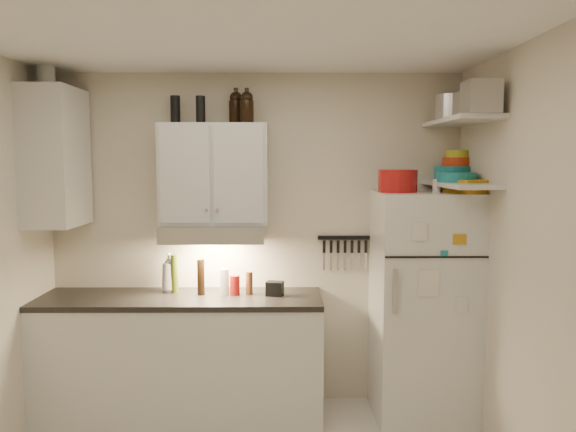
{
  "coord_description": "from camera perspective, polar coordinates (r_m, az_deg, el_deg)",
  "views": [
    {
      "loc": [
        0.22,
        -2.9,
        1.92
      ],
      "look_at": [
        0.25,
        0.9,
        1.55
      ],
      "focal_mm": 35.0,
      "sensor_mm": 36.0,
      "label": 1
    }
  ],
  "objects": [
    {
      "name": "ceiling",
      "position": [
        2.99,
        -4.93,
        18.87
      ],
      "size": [
        3.2,
        3.0,
        0.02
      ],
      "primitive_type": "cube",
      "color": "white",
      "rests_on": "ground"
    },
    {
      "name": "back_wall",
      "position": [
        4.46,
        -3.28,
        -2.43
      ],
      "size": [
        3.2,
        0.02,
        2.6
      ],
      "primitive_type": "cube",
      "color": "beige",
      "rests_on": "ground"
    },
    {
      "name": "right_wall",
      "position": [
        3.28,
        24.81,
        -5.89
      ],
      "size": [
        0.02,
        3.0,
        2.6
      ],
      "primitive_type": "cube",
      "color": "beige",
      "rests_on": "ground"
    },
    {
      "name": "base_cabinet",
      "position": [
        4.43,
        -10.77,
        -14.06
      ],
      "size": [
        2.1,
        0.6,
        0.88
      ],
      "primitive_type": "cube",
      "color": "silver",
      "rests_on": "floor"
    },
    {
      "name": "countertop",
      "position": [
        4.29,
        -10.88,
        -8.27
      ],
      "size": [
        2.1,
        0.62,
        0.04
      ],
      "primitive_type": "cube",
      "color": "black",
      "rests_on": "base_cabinet"
    },
    {
      "name": "upper_cabinet",
      "position": [
        4.27,
        -7.47,
        4.25
      ],
      "size": [
        0.8,
        0.33,
        0.75
      ],
      "primitive_type": "cube",
      "color": "silver",
      "rests_on": "back_wall"
    },
    {
      "name": "side_cabinet",
      "position": [
        4.42,
        -22.55,
        5.53
      ],
      "size": [
        0.33,
        0.55,
        1.0
      ],
      "primitive_type": "cube",
      "color": "silver",
      "rests_on": "left_wall"
    },
    {
      "name": "range_hood",
      "position": [
        4.24,
        -7.51,
        -1.67
      ],
      "size": [
        0.76,
        0.46,
        0.12
      ],
      "primitive_type": "cube",
      "color": "silver",
      "rests_on": "back_wall"
    },
    {
      "name": "fridge",
      "position": [
        4.32,
        13.51,
        -8.92
      ],
      "size": [
        0.7,
        0.68,
        1.7
      ],
      "primitive_type": "cube",
      "color": "silver",
      "rests_on": "floor"
    },
    {
      "name": "shelf_hi",
      "position": [
        4.12,
        17.14,
        9.22
      ],
      "size": [
        0.3,
        0.95,
        0.03
      ],
      "primitive_type": "cube",
      "color": "silver",
      "rests_on": "right_wall"
    },
    {
      "name": "shelf_lo",
      "position": [
        4.12,
        16.96,
        3.09
      ],
      "size": [
        0.3,
        0.95,
        0.03
      ],
      "primitive_type": "cube",
      "color": "silver",
      "rests_on": "right_wall"
    },
    {
      "name": "knife_strip",
      "position": [
        4.45,
        5.75,
        -2.2
      ],
      "size": [
        0.42,
        0.02,
        0.03
      ],
      "primitive_type": "cube",
      "color": "black",
      "rests_on": "back_wall"
    },
    {
      "name": "dutch_oven",
      "position": [
        4.09,
        11.08,
        3.51
      ],
      "size": [
        0.31,
        0.31,
        0.16
      ],
      "primitive_type": "cylinder",
      "rotation": [
        0.0,
        0.0,
        -0.11
      ],
      "color": "#A01312",
      "rests_on": "fridge"
    },
    {
      "name": "book_stack",
      "position": [
        4.09,
        17.88,
        2.88
      ],
      "size": [
        0.31,
        0.34,
        0.09
      ],
      "primitive_type": "cube",
      "rotation": [
        0.0,
        0.0,
        0.33
      ],
      "color": "#BF8417",
      "rests_on": "fridge"
    },
    {
      "name": "spice_jar",
      "position": [
        4.12,
        14.85,
        2.97
      ],
      "size": [
        0.07,
        0.07,
        0.09
      ],
      "primitive_type": "cylinder",
      "rotation": [
        0.0,
        0.0,
        0.43
      ],
      "color": "silver",
      "rests_on": "fridge"
    },
    {
      "name": "stock_pot",
      "position": [
        4.39,
        16.37,
        10.46
      ],
      "size": [
        0.33,
        0.33,
        0.19
      ],
      "primitive_type": "cylinder",
      "rotation": [
        0.0,
        0.0,
        0.28
      ],
      "color": "silver",
      "rests_on": "shelf_hi"
    },
    {
      "name": "tin_a",
      "position": [
        4.06,
        17.95,
        10.69
      ],
      "size": [
        0.19,
        0.18,
        0.17
      ],
      "primitive_type": "cube",
      "rotation": [
        0.0,
        0.0,
        0.15
      ],
      "color": "#AAAAAD",
      "rests_on": "shelf_hi"
    },
    {
      "name": "tin_b",
      "position": [
        3.76,
        19.02,
        11.33
      ],
      "size": [
        0.21,
        0.21,
        0.2
      ],
      "primitive_type": "cube",
      "rotation": [
        0.0,
        0.0,
        0.01
      ],
      "color": "#AAAAAD",
      "rests_on": "shelf_hi"
    },
    {
      "name": "bowl_teal",
      "position": [
        4.42,
        16.34,
        4.17
      ],
      "size": [
        0.27,
        0.27,
        0.11
      ],
      "primitive_type": "cylinder",
      "color": "teal",
      "rests_on": "shelf_lo"
    },
    {
      "name": "bowl_orange",
      "position": [
        4.46,
        16.8,
        5.29
      ],
      "size": [
        0.22,
        0.22,
        0.07
      ],
      "primitive_type": "cylinder",
      "color": "red",
      "rests_on": "bowl_teal"
    },
    {
      "name": "bowl_yellow",
      "position": [
        4.46,
        16.82,
        6.05
      ],
      "size": [
        0.17,
        0.17,
        0.05
      ],
      "primitive_type": "cylinder",
      "color": "gold",
      "rests_on": "bowl_orange"
    },
    {
      "name": "plates",
      "position": [
        4.13,
        16.72,
        3.79
      ],
      "size": [
        0.28,
        0.28,
        0.07
      ],
      "primitive_type": "cylinder",
      "rotation": [
        0.0,
        0.0,
        -0.03
      ],
      "color": "teal",
      "rests_on": "shelf_lo"
    },
    {
      "name": "growler_a",
      "position": [
        4.34,
        -5.31,
        10.91
      ],
      "size": [
        0.14,
        0.14,
        0.25
      ],
      "primitive_type": null,
      "rotation": [
        0.0,
        0.0,
        0.41
      ],
      "color": "black",
      "rests_on": "upper_cabinet"
    },
    {
      "name": "growler_b",
      "position": [
        4.21,
        -4.2,
        10.99
      ],
      "size": [
        0.12,
        0.12,
        0.24
      ],
      "primitive_type": null,
      "rotation": [
        0.0,
        0.0,
        -0.2
      ],
      "color": "black",
      "rests_on": "upper_cabinet"
    },
    {
      "name": "thermos_a",
      "position": [
        4.27,
        -8.87,
        10.62
      ],
      "size": [
        0.09,
        0.09,
        0.2
      ],
      "primitive_type": "cylinder",
      "rotation": [
        0.0,
        0.0,
        0.28
      ],
      "color": "black",
      "rests_on": "upper_cabinet"
    },
    {
      "name": "thermos_b",
      "position": [
        4.38,
        -11.37,
        10.51
      ],
      "size": [
        0.07,
        0.07,
        0.21
      ],
      "primitive_type": "cylinder",
      "rotation": [
        0.0,
        0.0,
        -0.03
      ],
      "color": "black",
      "rests_on": "upper_cabinet"
    },
    {
      "name": "side_jar",
      "position": [
        4.47,
        -23.36,
        13.02
      ],
      "size": [
        0.16,
        0.16,
        0.17
      ],
      "primitive_type": "cylinder",
      "rotation": [
        0.0,
        0.0,
        -0.33
      ],
      "color": "silver",
      "rests_on": "side_cabinet"
    },
    {
      "name": "soap_bottle",
      "position": [
        4.42,
        -11.98,
        -5.38
      ],
      "size": [
        0.13,
        0.14,
        0.34
      ],
      "primitive_type": "imported",
      "rotation": [
        0.0,
        0.0,
        -0.03
      ],
      "color": "silver",
      "rests_on": "countertop"
    },
    {
      "name": "pepper_mill",
      "position": [
        4.27,
        -3.97,
        -6.8
      ],
      "size": [
        0.06,
        0.06,
        0.17
      ],
      "primitive_type": "cylinder",
      "rotation": [
        0.0,
        0.0,
        0.13
      ],
      "color": "brown",
      "rests_on": "countertop"
    },
    {
      "name": "oil_bottle",
      "position": [
        4.38,
        -11.43,
        -5.78
      ],
      "size": [
        0.07,
        0.07,
        0.29
      ],
      "primitive_type": "cylinder",
      "rotation": [
        0.0,
        0.0,
        -0.24
      ],
      "color": "#4D5C17",
      "rests_on": "countertop"
    },
    {
      "name": "vinegar_bottle",
      "position": [
        4.28,
        -8.84,
        -6.15
      ],
      "size": [
        0.06,
        0.06,
        0.27
      ],
      "primitive_type": "cylinder",
      "rotation": [
        0.0,
        0.0,
        -0.12
      ],
      "color": "black",
      "rests_on": "countertop"
    },
    {
      "name": "clear_bottle",
      "position": [
        4.27,
        -6.46,
        -6.65
      ],
      "size": [
        0.08,
        0.08,
        0.2
      ],
      "primitive_type": "cylinder",
      "rotation": [
        0.0,
        0.0,
        0.21
      ],
      "color": "silver",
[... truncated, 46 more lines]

